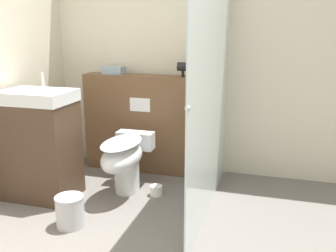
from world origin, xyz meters
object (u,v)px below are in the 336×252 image
toilet (125,158)px  hair_drier (187,67)px  waste_bin (70,211)px  sink_vanity (40,145)px

toilet → hair_drier: 1.09m
hair_drier → waste_bin: size_ratio=0.81×
sink_vanity → waste_bin: 0.77m
hair_drier → waste_bin: 1.75m
waste_bin → sink_vanity: bearing=141.0°
toilet → hair_drier: (0.43, 0.61, 0.79)m
toilet → sink_vanity: sink_vanity is taller
sink_vanity → hair_drier: 1.57m
sink_vanity → hair_drier: bearing=37.4°
hair_drier → waste_bin: hair_drier is taller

